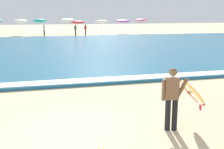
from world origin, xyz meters
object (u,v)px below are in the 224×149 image
beach_umbrella_4 (68,20)px  beachgoer_near_row_left (75,30)px  beachgoer_near_row_mid (85,29)px  beach_umbrella_6 (102,22)px  beach_umbrella_7 (123,21)px  beach_umbrella_2 (21,21)px  beach_umbrella_5 (78,22)px  beachgoer_near_row_right (44,30)px  surfer_with_board (181,94)px  beach_umbrella_8 (141,20)px  beach_umbrella_3 (40,21)px

beach_umbrella_4 → beachgoer_near_row_left: beach_umbrella_4 is taller
beach_umbrella_4 → beachgoer_near_row_mid: size_ratio=1.58×
beach_umbrella_6 → beach_umbrella_7: 4.00m
beach_umbrella_2 → beach_umbrella_5: beach_umbrella_2 is taller
beach_umbrella_2 → beachgoer_near_row_right: 4.20m
surfer_with_board → beach_umbrella_6: size_ratio=1.19×
beach_umbrella_6 → beach_umbrella_2: bearing=169.8°
beachgoer_near_row_left → beachgoer_near_row_right: size_ratio=1.00×
beach_umbrella_6 → beach_umbrella_8: (6.13, -0.45, 0.19)m
beachgoer_near_row_left → beachgoer_near_row_mid: same height
beach_umbrella_3 → beach_umbrella_8: beach_umbrella_3 is taller
beach_umbrella_6 → beach_umbrella_4: bearing=175.7°
beach_umbrella_5 → beach_umbrella_4: bearing=170.5°
beach_umbrella_3 → beach_umbrella_5: 5.58m
surfer_with_board → beachgoer_near_row_left: (2.06, 35.50, -0.18)m
beach_umbrella_7 → beachgoer_near_row_right: bearing=-172.2°
surfer_with_board → beach_umbrella_8: size_ratio=1.12×
beach_umbrella_3 → beach_umbrella_6: bearing=-7.5°
beach_umbrella_5 → beachgoer_near_row_right: beach_umbrella_5 is taller
beach_umbrella_6 → beach_umbrella_7: beach_umbrella_7 is taller
beachgoer_near_row_mid → beachgoer_near_row_right: bearing=179.8°
beach_umbrella_3 → beachgoer_near_row_left: size_ratio=1.54×
beach_umbrella_3 → beachgoer_near_row_mid: bearing=-13.1°
beach_umbrella_6 → beach_umbrella_3: bearing=172.5°
beach_umbrella_5 → beach_umbrella_8: size_ratio=0.89×
beach_umbrella_2 → beach_umbrella_7: beach_umbrella_7 is taller
beach_umbrella_4 → beachgoer_near_row_mid: (2.48, -0.70, -1.30)m
beach_umbrella_7 → beach_umbrella_8: bearing=-37.4°
beachgoer_near_row_left → beachgoer_near_row_mid: 1.70m
beach_umbrella_6 → beachgoer_near_row_right: beach_umbrella_6 is taller
beach_umbrella_2 → beach_umbrella_4: (6.71, -1.74, 0.13)m
beach_umbrella_4 → beach_umbrella_3: bearing=168.5°
beach_umbrella_8 → beach_umbrella_7: bearing=142.6°
beachgoer_near_row_left → beach_umbrella_8: bearing=2.9°
beach_umbrella_5 → surfer_with_board: bearing=-94.1°
beach_umbrella_8 → surfer_with_board: bearing=-108.8°
surfer_with_board → beach_umbrella_4: 36.87m
beach_umbrella_6 → beachgoer_near_row_mid: bearing=-172.7°
beachgoer_near_row_left → beachgoer_near_row_right: 4.44m
beach_umbrella_2 → beach_umbrella_7: size_ratio=1.00×
beach_umbrella_6 → beachgoer_near_row_left: size_ratio=1.42×
beach_umbrella_5 → beach_umbrella_7: bearing=9.7°
beach_umbrella_6 → beach_umbrella_8: beach_umbrella_8 is taller
beachgoer_near_row_mid → beachgoer_near_row_right: 5.97m
beach_umbrella_2 → beach_umbrella_8: beach_umbrella_8 is taller
beach_umbrella_3 → beach_umbrella_6: size_ratio=1.09×
beach_umbrella_5 → beach_umbrella_6: 3.54m
beach_umbrella_5 → beach_umbrella_8: bearing=-3.4°
beach_umbrella_3 → beach_umbrella_7: bearing=0.9°
beach_umbrella_4 → beachgoer_near_row_right: beach_umbrella_4 is taller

